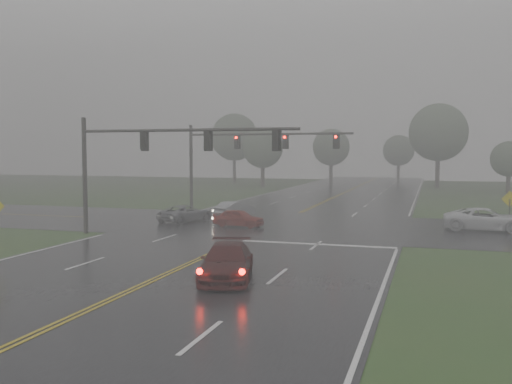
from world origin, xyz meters
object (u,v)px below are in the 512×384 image
(sedan_red, at_px, (239,227))
(pickup_white, at_px, (486,231))
(car_grey, at_px, (186,222))
(sedan_maroon, at_px, (227,280))
(sedan_silver, at_px, (235,217))
(signal_gantry_near, at_px, (147,152))
(signal_gantry_far, at_px, (239,149))

(sedan_red, distance_m, pickup_white, 16.07)
(pickup_white, bearing_deg, car_grey, 95.75)
(sedan_maroon, relative_size, sedan_red, 1.38)
(sedan_maroon, relative_size, sedan_silver, 1.29)
(sedan_silver, bearing_deg, sedan_maroon, 127.34)
(sedan_maroon, xyz_separation_m, sedan_silver, (-6.89, 20.55, 0.00))
(sedan_silver, distance_m, signal_gantry_near, 12.11)
(sedan_maroon, height_order, pickup_white, pickup_white)
(sedan_maroon, relative_size, car_grey, 1.10)
(sedan_maroon, height_order, signal_gantry_near, signal_gantry_near)
(signal_gantry_near, bearing_deg, sedan_maroon, -48.30)
(sedan_maroon, xyz_separation_m, car_grey, (-9.28, 16.69, 0.00))
(sedan_maroon, xyz_separation_m, pickup_white, (11.06, 18.10, 0.00))
(sedan_silver, relative_size, signal_gantry_far, 0.26)
(sedan_red, xyz_separation_m, car_grey, (-4.52, 1.38, 0.00))
(sedan_red, xyz_separation_m, sedan_silver, (-2.12, 5.23, 0.00))
(sedan_maroon, xyz_separation_m, sedan_red, (-4.77, 15.31, 0.00))
(signal_gantry_near, bearing_deg, signal_gantry_far, 89.04)
(sedan_red, distance_m, signal_gantry_near, 8.50)
(pickup_white, distance_m, signal_gantry_far, 21.64)
(sedan_red, distance_m, sedan_silver, 5.65)
(car_grey, relative_size, signal_gantry_near, 0.32)
(pickup_white, bearing_deg, sedan_maroon, 150.35)
(pickup_white, relative_size, signal_gantry_far, 0.36)
(sedan_red, relative_size, pickup_white, 0.67)
(car_grey, height_order, pickup_white, pickup_white)
(sedan_red, bearing_deg, signal_gantry_near, 149.90)
(sedan_red, height_order, signal_gantry_far, signal_gantry_far)
(car_grey, relative_size, signal_gantry_far, 0.30)
(car_grey, xyz_separation_m, pickup_white, (20.35, 1.41, 0.00))
(sedan_red, relative_size, sedan_silver, 0.93)
(sedan_silver, xyz_separation_m, signal_gantry_far, (-1.47, 5.50, 5.30))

